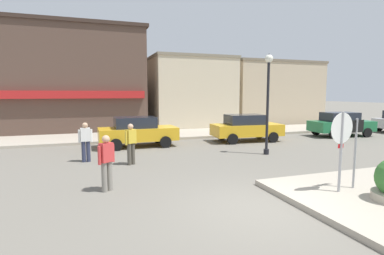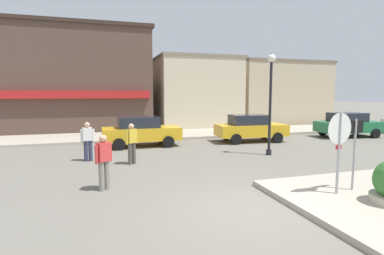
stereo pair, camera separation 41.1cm
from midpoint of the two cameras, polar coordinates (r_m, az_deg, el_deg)
The scene contains 14 objects.
ground_plane at distance 7.62m, azimuth 10.91°, elevation -14.96°, with size 160.00×160.00×0.00m, color #6B665B.
kerb_far at distance 19.60m, azimuth -8.38°, elevation -1.48°, with size 80.00×4.00×0.15m, color #A89E8C.
stop_sign at distance 8.73m, azimuth 25.35°, elevation -2.40°, with size 0.82×0.11×2.30m.
one_way_sign at distance 9.30m, azimuth 27.57°, elevation -3.16°, with size 0.60×0.08×2.10m.
lamp_post at distance 13.86m, azimuth 13.46°, elevation 7.09°, with size 0.36×0.36×4.54m.
parked_car_nearest at distance 15.92m, azimuth -11.08°, elevation -0.70°, with size 4.03×1.93×1.56m.
parked_car_second at distance 17.64m, azimuth 9.62°, elevation 0.02°, with size 4.11×2.09×1.56m.
parked_car_third at distance 21.64m, azimuth 26.01°, elevation 0.64°, with size 4.14×2.16×1.56m.
pedestrian_crossing_near at distance 11.92m, azimuth -12.54°, elevation -2.86°, with size 0.51×0.38×1.61m.
pedestrian_crossing_far at distance 12.93m, azimuth -20.47°, elevation -2.39°, with size 0.55×0.24×1.61m.
pedestrian_kerb_side at distance 8.90m, azimuth -17.26°, elevation -6.16°, with size 0.51×0.38×1.61m.
building_corner_shop at distance 25.28m, azimuth -23.13°, elevation 8.26°, with size 11.22×8.75×7.55m.
building_storefront_left_near at distance 25.48m, azimuth -1.27°, elevation 6.68°, with size 6.59×6.43×5.70m.
building_storefront_left_mid at distance 29.23m, azimuth 13.82°, elevation 6.40°, with size 8.61×5.85×5.63m.
Camera 1 is at (-3.79, -6.05, 2.77)m, focal length 28.00 mm.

